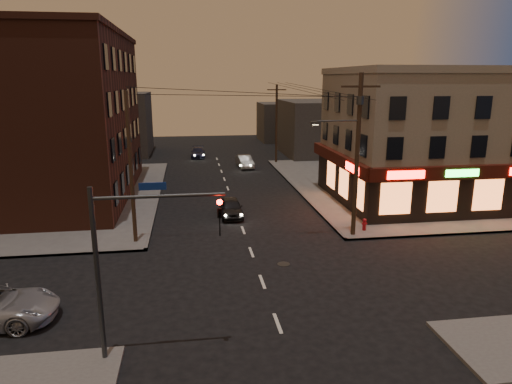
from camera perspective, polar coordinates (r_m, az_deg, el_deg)
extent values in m
plane|color=black|center=(23.08, 0.79, -11.16)|extent=(120.00, 120.00, 0.00)
cube|color=#514F4C|center=(46.04, 19.49, 0.99)|extent=(24.00, 28.00, 0.15)
cube|color=#514F4C|center=(43.35, -27.87, -0.62)|extent=(24.00, 28.00, 0.15)
cube|color=gray|center=(39.49, 21.17, 6.30)|extent=(15.00, 12.00, 10.00)
cube|color=gray|center=(39.22, 21.86, 13.90)|extent=(15.20, 12.20, 0.50)
cube|color=black|center=(35.08, 25.39, -0.49)|extent=(15.12, 0.25, 3.40)
cube|color=black|center=(37.00, 10.61, 1.34)|extent=(0.25, 12.12, 3.40)
cube|color=#3D1109|center=(34.48, 25.97, 2.29)|extent=(15.60, 0.50, 0.90)
cube|color=#3D1109|center=(36.55, 10.29, 4.08)|extent=(0.50, 12.60, 0.90)
cube|color=#FF140C|center=(31.57, 18.25, 2.04)|extent=(2.60, 0.06, 0.55)
cube|color=#26FF3F|center=(33.54, 24.39, 2.16)|extent=(2.40, 0.06, 0.50)
cube|color=#FF140C|center=(32.94, 11.92, 2.93)|extent=(0.06, 2.60, 0.55)
cube|color=orange|center=(34.61, 24.72, -0.43)|extent=(12.40, 0.08, 2.20)
cube|color=orange|center=(36.00, 10.90, 1.14)|extent=(0.08, 8.40, 2.20)
cube|color=#4B2318|center=(41.28, -24.29, 8.40)|extent=(12.00, 20.00, 13.00)
cube|color=#3F3D3A|center=(61.45, 8.16, 7.98)|extent=(10.00, 12.00, 7.00)
cube|color=#3F3D3A|center=(63.62, -17.23, 8.16)|extent=(9.00, 10.00, 8.00)
cube|color=#3F3D3A|center=(74.53, 3.60, 8.75)|extent=(8.00, 8.00, 6.00)
cylinder|color=#382619|center=(28.68, 12.51, 4.32)|extent=(0.28, 0.28, 10.00)
cube|color=#382619|center=(28.30, 12.97, 12.73)|extent=(2.40, 0.12, 0.12)
cylinder|color=#333538|center=(28.32, 12.88, 11.11)|extent=(0.44, 0.44, 0.50)
cylinder|color=#333538|center=(27.96, 10.23, 8.74)|extent=(2.60, 0.10, 0.10)
cube|color=#333538|center=(27.56, 7.43, 8.56)|extent=(0.60, 0.25, 0.18)
cube|color=#FFD88C|center=(27.57, 7.42, 8.35)|extent=(0.35, 0.15, 0.04)
cylinder|color=#382619|center=(53.83, 2.57, 8.50)|extent=(0.26, 0.26, 9.00)
cylinder|color=#382619|center=(27.82, -15.37, 2.81)|extent=(0.24, 0.24, 9.00)
cylinder|color=#333538|center=(16.73, -19.16, -10.11)|extent=(0.18, 0.18, 6.40)
cylinder|color=#333538|center=(15.53, -12.00, -0.53)|extent=(4.40, 0.12, 0.12)
imported|color=black|center=(15.65, -4.58, -2.04)|extent=(0.16, 0.20, 1.00)
sphere|color=#FF0C05|center=(15.47, -4.57, -1.27)|extent=(0.20, 0.20, 0.20)
cube|color=navy|center=(15.46, -12.80, 0.70)|extent=(0.90, 0.05, 0.25)
imported|color=black|center=(33.34, -3.15, -1.93)|extent=(1.59, 3.91, 1.33)
imported|color=slate|center=(51.59, -1.42, 3.82)|extent=(1.79, 4.26, 1.37)
imported|color=#191C32|center=(58.76, -7.26, 4.91)|extent=(1.92, 4.38, 1.25)
cylinder|color=#A00E16|center=(30.72, 13.38, -4.09)|extent=(0.27, 0.27, 0.64)
sphere|color=#A00E16|center=(30.61, 13.42, -3.47)|extent=(0.25, 0.25, 0.25)
cylinder|color=#A00E16|center=(30.68, 13.39, -3.87)|extent=(0.36, 0.18, 0.13)
cylinder|color=#A00E16|center=(30.68, 13.39, -3.87)|extent=(0.18, 0.36, 0.13)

